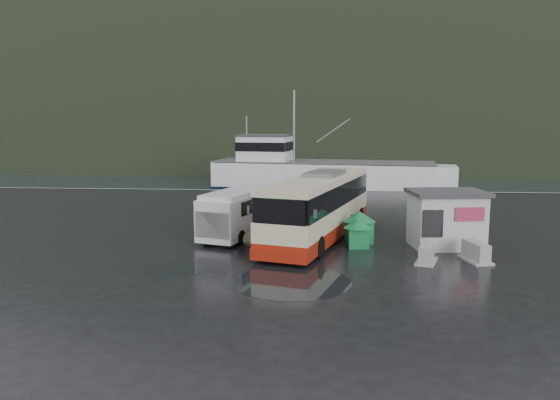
# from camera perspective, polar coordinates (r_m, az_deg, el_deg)

# --- Properties ---
(ground) EXTENTS (160.00, 160.00, 0.00)m
(ground) POSITION_cam_1_polar(r_m,az_deg,el_deg) (26.99, 0.94, -4.56)
(ground) COLOR black
(ground) RESTS_ON ground
(harbor_water) EXTENTS (300.00, 180.00, 0.02)m
(harbor_water) POSITION_cam_1_polar(r_m,az_deg,el_deg) (136.40, 3.57, 5.90)
(harbor_water) COLOR black
(harbor_water) RESTS_ON ground
(quay_edge) EXTENTS (160.00, 0.60, 1.50)m
(quay_edge) POSITION_cam_1_polar(r_m,az_deg,el_deg) (46.67, 2.33, 0.97)
(quay_edge) COLOR #999993
(quay_edge) RESTS_ON ground
(headland) EXTENTS (780.00, 540.00, 570.00)m
(headland) POSITION_cam_1_polar(r_m,az_deg,el_deg) (276.45, 5.98, 7.17)
(headland) COLOR black
(headland) RESTS_ON ground
(coach_bus) EXTENTS (6.25, 12.38, 3.40)m
(coach_bus) POSITION_cam_1_polar(r_m,az_deg,el_deg) (28.30, 4.08, -3.97)
(coach_bus) COLOR beige
(coach_bus) RESTS_ON ground
(white_van) EXTENTS (3.75, 6.26, 2.48)m
(white_van) POSITION_cam_1_polar(r_m,az_deg,el_deg) (28.64, -4.25, -3.82)
(white_van) COLOR silver
(white_van) RESTS_ON ground
(waste_bin_left) EXTENTS (1.43, 1.43, 1.59)m
(waste_bin_left) POSITION_cam_1_polar(r_m,az_deg,el_deg) (27.38, 8.24, -4.46)
(waste_bin_left) COLOR #15773F
(waste_bin_left) RESTS_ON ground
(waste_bin_right) EXTENTS (1.07, 1.07, 1.38)m
(waste_bin_right) POSITION_cam_1_polar(r_m,az_deg,el_deg) (26.44, 8.12, -4.92)
(waste_bin_right) COLOR #15773F
(waste_bin_right) RESTS_ON ground
(dome_tent) EXTENTS (2.66, 3.06, 1.01)m
(dome_tent) POSITION_cam_1_polar(r_m,az_deg,el_deg) (26.07, -1.68, -5.03)
(dome_tent) COLOR #31331E
(dome_tent) RESTS_ON ground
(ticket_kiosk) EXTENTS (3.78, 3.05, 2.72)m
(ticket_kiosk) POSITION_cam_1_polar(r_m,az_deg,el_deg) (27.47, 16.86, -4.70)
(ticket_kiosk) COLOR beige
(ticket_kiosk) RESTS_ON ground
(jersey_barrier_a) EXTENTS (1.23, 1.85, 0.85)m
(jersey_barrier_a) POSITION_cam_1_polar(r_m,az_deg,el_deg) (25.13, 19.74, -6.05)
(jersey_barrier_a) COLOR #999993
(jersey_barrier_a) RESTS_ON ground
(jersey_barrier_b) EXTENTS (1.24, 1.73, 0.78)m
(jersey_barrier_b) POSITION_cam_1_polar(r_m,az_deg,el_deg) (24.29, 15.03, -6.33)
(jersey_barrier_b) COLOR #999993
(jersey_barrier_b) RESTS_ON ground
(fishing_trawler) EXTENTS (26.22, 9.53, 10.26)m
(fishing_trawler) POSITION_cam_1_polar(r_m,az_deg,el_deg) (54.81, 4.48, 2.07)
(fishing_trawler) COLOR silver
(fishing_trawler) RESTS_ON ground
(puddles) EXTENTS (10.67, 14.40, 0.01)m
(puddles) POSITION_cam_1_polar(r_m,az_deg,el_deg) (23.82, 1.81, -6.32)
(puddles) COLOR black
(puddles) RESTS_ON ground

